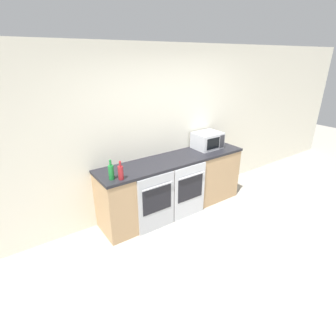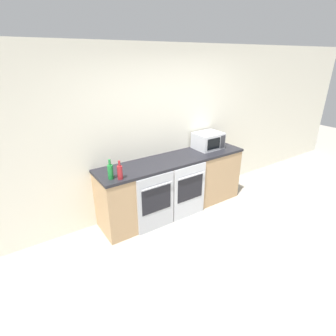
{
  "view_description": "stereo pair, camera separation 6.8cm",
  "coord_description": "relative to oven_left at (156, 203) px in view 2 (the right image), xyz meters",
  "views": [
    {
      "loc": [
        -2.28,
        -1.48,
        2.42
      ],
      "look_at": [
        -0.11,
        1.62,
        0.79
      ],
      "focal_mm": 28.0,
      "sensor_mm": 36.0,
      "label": 1
    },
    {
      "loc": [
        -2.23,
        -1.51,
        2.42
      ],
      "look_at": [
        -0.11,
        1.62,
        0.79
      ],
      "focal_mm": 28.0,
      "sensor_mm": 36.0,
      "label": 2
    }
  ],
  "objects": [
    {
      "name": "wall_back",
      "position": [
        0.53,
        0.65,
        0.85
      ],
      "size": [
        10.0,
        0.06,
        2.6
      ],
      "color": "silver",
      "rests_on": "ground_plane"
    },
    {
      "name": "counter_back",
      "position": [
        0.53,
        0.32,
        0.02
      ],
      "size": [
        2.52,
        0.62,
        0.93
      ],
      "color": "tan",
      "rests_on": "ground_plane"
    },
    {
      "name": "oven_left",
      "position": [
        0.0,
        0.0,
        0.0
      ],
      "size": [
        0.6,
        0.06,
        0.88
      ],
      "color": "#A8AAAF",
      "rests_on": "ground_plane"
    },
    {
      "name": "oven_right",
      "position": [
        0.62,
        0.0,
        0.0
      ],
      "size": [
        0.6,
        0.06,
        0.88
      ],
      "color": "#B7BABF",
      "rests_on": "ground_plane"
    },
    {
      "name": "bottle_green",
      "position": [
        -0.58,
        0.17,
        0.59
      ],
      "size": [
        0.07,
        0.07,
        0.27
      ],
      "color": "#19722D",
      "rests_on": "counter_back"
    },
    {
      "name": "bottle_red",
      "position": [
        -0.48,
        0.1,
        0.58
      ],
      "size": [
        0.07,
        0.07,
        0.26
      ],
      "color": "maroon",
      "rests_on": "counter_back"
    },
    {
      "name": "ground_plane",
      "position": [
        0.53,
        -1.31,
        -0.45
      ],
      "size": [
        16.0,
        16.0,
        0.0
      ],
      "primitive_type": "plane",
      "color": "gray"
    },
    {
      "name": "microwave",
      "position": [
        1.31,
        0.39,
        0.62
      ],
      "size": [
        0.46,
        0.38,
        0.28
      ],
      "color": "#B7BABF",
      "rests_on": "counter_back"
    }
  ]
}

